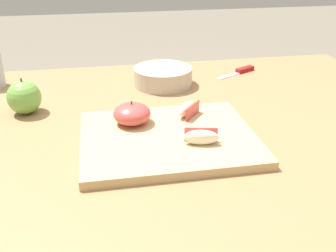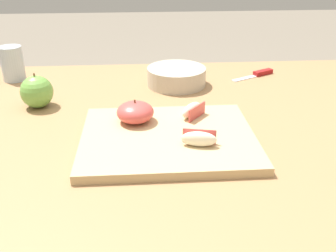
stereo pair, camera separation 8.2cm
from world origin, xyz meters
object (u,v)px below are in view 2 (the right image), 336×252
(apple_wedge_left, at_px, (199,139))
(paring_knife, at_px, (260,73))
(apple_half_skin_up, at_px, (135,112))
(drinking_glass_water, at_px, (12,64))
(whole_apple_granny_green, at_px, (37,92))
(apple_wedge_front, at_px, (192,110))
(cutting_board, at_px, (168,138))
(ceramic_fruit_bowl, at_px, (176,76))

(apple_wedge_left, height_order, paring_knife, apple_wedge_left)
(apple_half_skin_up, distance_m, paring_knife, 0.54)
(apple_half_skin_up, bearing_deg, drinking_glass_water, 135.45)
(drinking_glass_water, bearing_deg, paring_knife, -0.82)
(apple_wedge_left, xyz_separation_m, paring_knife, (0.27, 0.48, -0.03))
(drinking_glass_water, bearing_deg, whole_apple_granny_green, -61.08)
(apple_half_skin_up, height_order, apple_wedge_front, apple_half_skin_up)
(cutting_board, distance_m, apple_half_skin_up, 0.10)
(cutting_board, bearing_deg, apple_wedge_front, 55.02)
(apple_half_skin_up, bearing_deg, paring_knife, 42.15)
(apple_wedge_left, bearing_deg, paring_knife, 60.95)
(whole_apple_granny_green, bearing_deg, ceramic_fruit_bowl, 20.40)
(whole_apple_granny_green, bearing_deg, apple_wedge_left, -35.52)
(apple_half_skin_up, height_order, whole_apple_granny_green, whole_apple_granny_green)
(cutting_board, relative_size, apple_wedge_left, 4.92)
(paring_knife, bearing_deg, apple_wedge_front, -127.92)
(ceramic_fruit_bowl, bearing_deg, cutting_board, -98.09)
(drinking_glass_water, bearing_deg, cutting_board, -44.62)
(apple_half_skin_up, distance_m, whole_apple_granny_green, 0.29)
(cutting_board, height_order, apple_wedge_left, apple_wedge_left)
(paring_knife, distance_m, drinking_glass_water, 0.77)
(apple_half_skin_up, relative_size, paring_knife, 0.57)
(cutting_board, distance_m, ceramic_fruit_bowl, 0.36)
(apple_half_skin_up, relative_size, apple_wedge_left, 1.13)
(apple_half_skin_up, height_order, apple_wedge_left, apple_half_skin_up)
(apple_half_skin_up, xyz_separation_m, drinking_glass_water, (-0.38, 0.37, 0.01))
(whole_apple_granny_green, bearing_deg, cutting_board, -34.07)
(apple_wedge_front, relative_size, ceramic_fruit_bowl, 0.41)
(cutting_board, xyz_separation_m, whole_apple_granny_green, (-0.32, 0.22, 0.03))
(cutting_board, bearing_deg, apple_wedge_left, -42.65)
(drinking_glass_water, bearing_deg, apple_half_skin_up, -44.55)
(whole_apple_granny_green, bearing_deg, drinking_glass_water, 118.92)
(apple_wedge_front, bearing_deg, cutting_board, -124.98)
(apple_wedge_front, bearing_deg, drinking_glass_water, 145.44)
(apple_half_skin_up, bearing_deg, whole_apple_granny_green, 149.57)
(apple_half_skin_up, distance_m, drinking_glass_water, 0.53)
(cutting_board, relative_size, drinking_glass_water, 3.53)
(apple_wedge_left, xyz_separation_m, apple_wedge_front, (0.00, 0.14, 0.00))
(paring_knife, height_order, ceramic_fruit_bowl, ceramic_fruit_bowl)
(ceramic_fruit_bowl, bearing_deg, drinking_glass_water, 170.66)
(paring_knife, bearing_deg, ceramic_fruit_bowl, -165.63)
(apple_half_skin_up, relative_size, whole_apple_granny_green, 0.93)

